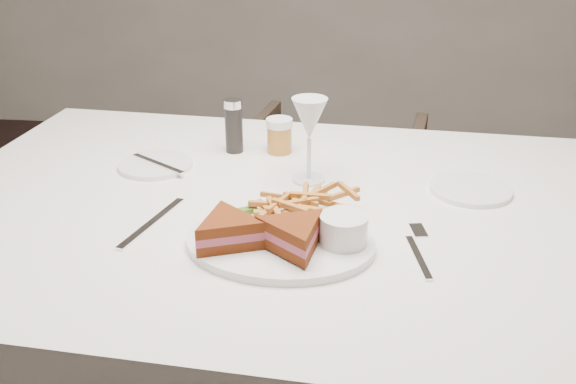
{
  "coord_description": "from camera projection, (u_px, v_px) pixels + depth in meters",
  "views": [
    {
      "loc": [
        0.44,
        -1.09,
        1.29
      ],
      "look_at": [
        0.32,
        -0.05,
        0.8
      ],
      "focal_mm": 40.0,
      "sensor_mm": 36.0,
      "label": 1
    }
  ],
  "objects": [
    {
      "name": "table",
      "position": [
        291.0,
        360.0,
        1.38
      ],
      "size": [
        1.5,
        1.05,
        0.75
      ],
      "primitive_type": "cube",
      "rotation": [
        0.0,
        0.0,
        -0.07
      ],
      "color": "silver",
      "rests_on": "ground"
    },
    {
      "name": "chair_far",
      "position": [
        330.0,
        194.0,
        2.29
      ],
      "size": [
        0.69,
        0.66,
        0.63
      ],
      "primitive_type": "imported",
      "rotation": [
        0.0,
        0.0,
        2.99
      ],
      "color": "#4A3A2D",
      "rests_on": "ground"
    },
    {
      "name": "table_setting",
      "position": [
        289.0,
        200.0,
        1.16
      ],
      "size": [
        0.82,
        0.63,
        0.18
      ],
      "color": "white",
      "rests_on": "table"
    }
  ]
}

